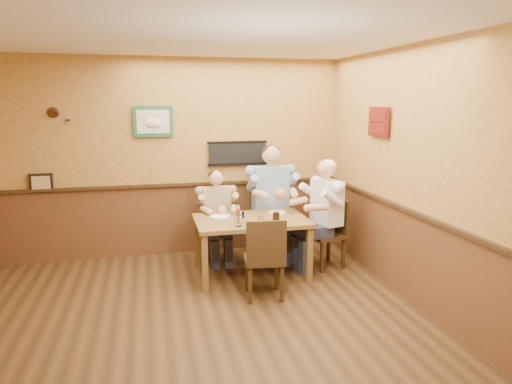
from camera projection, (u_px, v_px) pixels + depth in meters
room at (195, 157)px, 4.23m from camera, size 5.02×5.03×2.81m
dining_table at (251, 226)px, 5.73m from camera, size 1.40×0.90×0.75m
chair_back_left at (217, 232)px, 6.36m from camera, size 0.38×0.38×0.80m
chair_back_right at (270, 222)px, 6.49m from camera, size 0.47×0.47×1.01m
chair_right_end at (326, 234)px, 6.08m from camera, size 0.51×0.51×0.92m
chair_near_side at (264, 257)px, 5.14m from camera, size 0.48×0.48×0.95m
diner_tan_shirt at (216, 220)px, 6.32m from camera, size 0.55×0.55×1.15m
diner_blue_polo at (270, 207)px, 6.45m from camera, size 0.67×0.67×1.44m
diner_white_elder at (326, 220)px, 6.04m from camera, size 0.72×0.72×1.31m
water_glass_left at (238, 221)px, 5.37m from camera, size 0.12×0.12×0.13m
water_glass_mid at (261, 221)px, 5.36m from camera, size 0.09×0.09×0.12m
cola_tumbler at (276, 217)px, 5.59m from camera, size 0.10×0.10×0.11m
hot_sauce_bottle at (238, 215)px, 5.53m from camera, size 0.05×0.05×0.19m
salt_shaker at (240, 215)px, 5.69m from camera, size 0.04×0.04×0.10m
pepper_shaker at (243, 215)px, 5.75m from camera, size 0.03×0.03×0.08m
plate_far_left at (220, 217)px, 5.79m from camera, size 0.31×0.31×0.02m
plate_far_right at (277, 213)px, 5.98m from camera, size 0.28×0.28×0.02m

